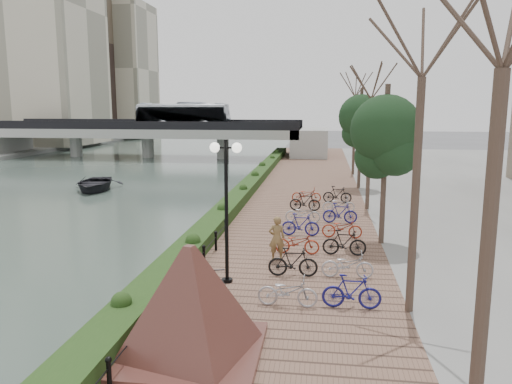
% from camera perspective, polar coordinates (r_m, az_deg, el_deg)
% --- Properties ---
extents(ground, '(220.00, 220.00, 0.00)m').
position_cam_1_polar(ground, '(14.29, -16.53, -16.15)').
color(ground, '#59595B').
rests_on(ground, ground).
extents(river_water, '(30.00, 130.00, 0.02)m').
position_cam_1_polar(river_water, '(42.44, -21.33, 0.90)').
color(river_water, '#45564F').
rests_on(river_water, ground).
extents(promenade, '(8.00, 75.00, 0.50)m').
position_cam_1_polar(promenade, '(29.78, 4.61, -1.58)').
color(promenade, brown).
rests_on(promenade, ground).
extents(hedge, '(1.10, 56.00, 0.60)m').
position_cam_1_polar(hedge, '(32.47, -1.13, 0.40)').
color(hedge, '#1C3814').
rests_on(hedge, promenade).
extents(chain_fence, '(0.10, 14.10, 0.70)m').
position_cam_1_polar(chain_fence, '(15.22, -8.66, -10.70)').
color(chain_fence, black).
rests_on(chain_fence, promenade).
extents(granite_monument, '(4.84, 4.84, 2.61)m').
position_cam_1_polar(granite_monument, '(11.61, -7.51, -12.22)').
color(granite_monument, '#46231E').
rests_on(granite_monument, promenade).
extents(lamppost, '(1.02, 0.32, 4.62)m').
position_cam_1_polar(lamppost, '(15.70, -3.44, 1.38)').
color(lamppost, black).
rests_on(lamppost, promenade).
extents(motorcycle, '(0.80, 1.49, 0.89)m').
position_cam_1_polar(motorcycle, '(14.57, -4.28, -11.16)').
color(motorcycle, black).
rests_on(motorcycle, promenade).
extents(pedestrian, '(0.66, 0.49, 1.66)m').
position_cam_1_polar(pedestrian, '(18.47, 2.38, -5.30)').
color(pedestrian, brown).
rests_on(pedestrian, promenade).
extents(bicycle_parking, '(2.40, 17.32, 1.00)m').
position_cam_1_polar(bicycle_parking, '(21.98, 7.41, -3.85)').
color(bicycle_parking, '#A9A8AD').
rests_on(bicycle_parking, promenade).
extents(street_trees, '(3.20, 37.12, 6.80)m').
position_cam_1_polar(street_trees, '(24.58, 13.47, 3.84)').
color(street_trees, '#3D3024').
rests_on(street_trees, promenade).
extents(bridge, '(36.00, 10.77, 6.50)m').
position_cam_1_polar(bridge, '(60.00, -11.50, 7.07)').
color(bridge, '#A8A8A2').
rests_on(bridge, ground).
extents(boat, '(4.59, 5.66, 1.03)m').
position_cam_1_polar(boat, '(38.15, -17.98, 0.95)').
color(boat, black).
rests_on(boat, river_water).
extents(far_buildings, '(35.00, 38.00, 38.00)m').
position_cam_1_polar(far_buildings, '(91.32, -24.42, 15.34)').
color(far_buildings, beige).
rests_on(far_buildings, far_bank).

